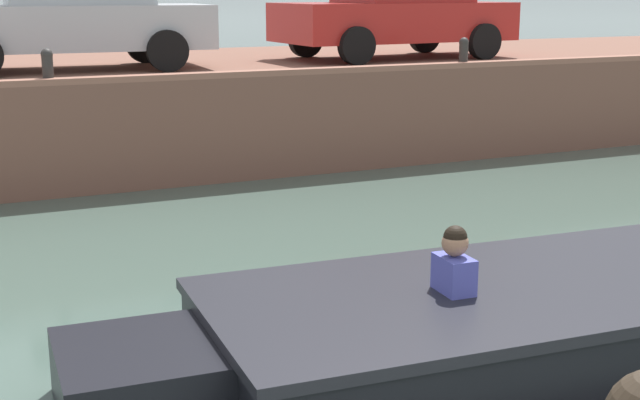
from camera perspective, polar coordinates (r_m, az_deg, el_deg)
ground_plane at (r=7.28m, az=-7.97°, el=-7.79°), size 400.00×400.00×0.00m
far_quay_wall at (r=14.68m, az=-16.98°, el=5.41°), size 60.00×6.00×1.43m
far_wall_coping at (r=11.76m, az=-15.30°, el=7.38°), size 60.00×0.24×0.08m
motorboat_passing at (r=6.75m, az=12.17°, el=-7.32°), size 6.17×2.31×1.01m
car_left_inner_silver at (r=13.78m, az=-15.58°, el=11.54°), size 4.15×2.02×1.54m
car_centre_red at (r=15.59m, az=4.96°, el=12.14°), size 4.08×2.14×1.54m
mooring_bollard_mid at (r=11.82m, az=-17.04°, el=8.27°), size 0.15×0.15×0.45m
mooring_bollard_east at (r=14.04m, az=9.18°, el=9.40°), size 0.15×0.15×0.45m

